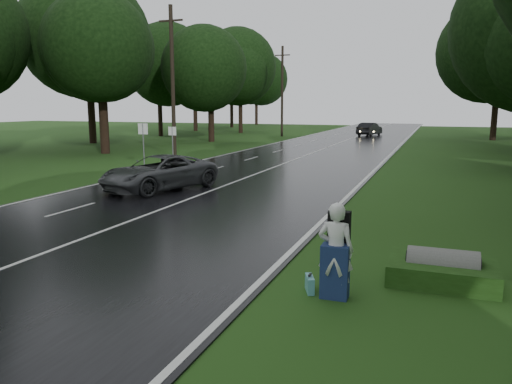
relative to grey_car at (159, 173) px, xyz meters
The scene contains 16 objects.
ground 7.19m from the grey_car, 71.41° to the right, with size 160.00×160.00×0.00m, color #204414.
road 13.45m from the grey_car, 80.23° to the left, with size 12.00×140.00×0.04m, color black.
lane_center 13.44m from the grey_car, 80.23° to the left, with size 0.12×140.00×0.01m, color silver.
grey_car is the anchor object (origin of this frame).
far_car 42.25m from the grey_car, 85.28° to the left, with size 1.65×4.73×1.56m, color black.
hitchhiker 13.55m from the grey_car, 44.21° to the right, with size 0.70×0.63×1.91m.
suitcase 13.11m from the grey_car, 45.50° to the right, with size 0.13×0.46×0.33m, color teal.
culvert 14.06m from the grey_car, 33.69° to the right, with size 0.72×0.72×1.45m, color slate.
utility_pole_mid 13.78m from the grey_car, 116.88° to the left, with size 1.80×0.28×10.42m, color black, non-canonical shape.
utility_pole_far 38.26m from the grey_car, 99.36° to the left, with size 1.80×0.28×10.42m, color black, non-canonical shape.
road_sign_a 8.09m from the grey_car, 127.67° to the left, with size 0.64×0.10×2.65m, color white, non-canonical shape.
road_sign_b 10.97m from the grey_car, 116.74° to the left, with size 0.55×0.10×2.31m, color white, non-canonical shape.
tree_left_d 18.30m from the grey_car, 134.37° to the left, with size 9.29×9.29×14.52m, color black, non-canonical shape.
tree_left_e 29.02m from the grey_car, 110.98° to the left, with size 7.79×7.79×12.17m, color black, non-canonical shape.
tree_left_f 44.91m from the grey_car, 107.60° to the left, with size 9.32×9.32×14.56m, color black, non-canonical shape.
tree_right_f 42.90m from the grey_car, 67.02° to the left, with size 9.91×9.91×15.48m, color black, non-canonical shape.
Camera 1 is at (9.18, -11.81, 3.73)m, focal length 34.57 mm.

